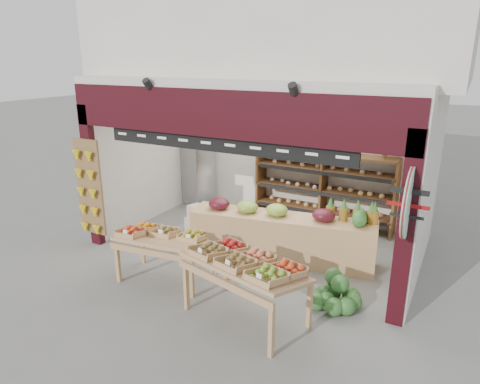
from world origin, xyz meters
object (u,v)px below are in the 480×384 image
back_shelving (324,174)px  watermelon_pile (336,296)px  refrigerator (197,170)px  mid_counter (281,235)px  display_table_left (160,237)px  display_table_right (246,264)px  cardboard_stack (205,226)px

back_shelving → watermelon_pile: back_shelving is taller
refrigerator → mid_counter: refrigerator is taller
back_shelving → refrigerator: back_shelving is taller
back_shelving → mid_counter: bearing=-93.7°
back_shelving → mid_counter: size_ratio=0.90×
display_table_left → display_table_right: bearing=-12.4°
refrigerator → mid_counter: (3.02, -1.87, -0.39)m
refrigerator → display_table_left: (1.57, -3.40, -0.13)m
cardboard_stack → display_table_left: bearing=-80.7°
mid_counter → watermelon_pile: mid_counter is taller
display_table_left → watermelon_pile: 2.84m
display_table_left → display_table_right: 1.79m
watermelon_pile → display_table_right: bearing=-140.3°
refrigerator → display_table_right: refrigerator is taller
cardboard_stack → display_table_left: display_table_left is taller
cardboard_stack → display_table_right: display_table_right is taller
watermelon_pile → cardboard_stack: bearing=157.5°
back_shelving → cardboard_stack: (-1.85, -1.77, -0.89)m
refrigerator → display_table_left: refrigerator is taller
display_table_right → watermelon_pile: size_ratio=2.55×
mid_counter → cardboard_stack: bearing=173.9°
mid_counter → display_table_left: bearing=-133.3°
back_shelving → display_table_left: bearing=-114.2°
display_table_right → watermelon_pile: (1.01, 0.84, -0.64)m
refrigerator → display_table_left: size_ratio=1.09×
back_shelving → display_table_right: (0.18, -3.86, -0.28)m
mid_counter → display_table_left: size_ratio=2.16×
back_shelving → cardboard_stack: size_ratio=2.84×
back_shelving → display_table_left: back_shelving is taller
display_table_right → back_shelving: bearing=92.6°
mid_counter → display_table_left: mid_counter is taller
watermelon_pile → display_table_left: bearing=-170.6°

